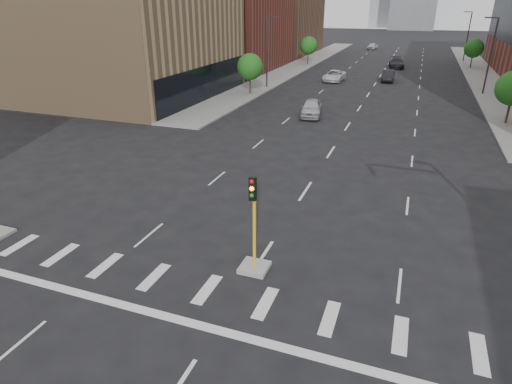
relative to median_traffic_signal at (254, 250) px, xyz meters
The scene contains 17 objects.
sidewalk_left_far 66.75m from the median_traffic_signal, 102.99° to the left, with size 5.00×92.00×0.15m, color gray.
sidewalk_right_far 66.75m from the median_traffic_signal, 77.01° to the left, with size 5.00×92.00×0.15m, color gray.
building_left_mid 41.90m from the median_traffic_signal, 131.55° to the left, with size 20.00×24.00×14.00m, color #967654.
building_left_far_a 63.52m from the median_traffic_signal, 115.74° to the left, with size 20.00×22.00×12.00m, color brown.
building_left_far_b 87.64m from the median_traffic_signal, 108.32° to the left, with size 20.00×24.00×13.00m, color brown.
median_traffic_signal is the anchor object (origin of this frame).
streetlight_right_a 48.12m from the median_traffic_signal, 73.76° to the left, with size 1.60×0.22×9.07m.
streetlight_right_b 82.23m from the median_traffic_signal, 80.60° to the left, with size 1.60×0.22×9.07m.
streetlight_left 43.36m from the median_traffic_signal, 108.10° to the left, with size 1.60×0.22×9.07m.
tree_left_near 38.73m from the median_traffic_signal, 111.23° to the left, with size 3.20×3.20×4.85m.
tree_left_far 67.54m from the median_traffic_signal, 101.97° to the left, with size 3.20×3.20×4.85m.
tree_right_far 72.44m from the median_traffic_signal, 78.85° to the left, with size 3.20×3.20×4.85m.
car_near_left 28.02m from the median_traffic_signal, 98.54° to the left, with size 2.01×5.00×1.70m, color #B9B9BE.
car_mid_right 52.23m from the median_traffic_signal, 88.35° to the left, with size 1.68×4.82×1.59m, color black.
car_far_left 50.02m from the median_traffic_signal, 96.83° to the left, with size 2.54×5.51×1.53m, color silver.
car_deep_right 67.40m from the median_traffic_signal, 88.55° to the left, with size 2.36×5.82×1.69m, color black.
car_distant 99.16m from the median_traffic_signal, 93.38° to the left, with size 1.79×4.44×1.51m, color silver.
Camera 1 is at (5.47, -5.65, 10.64)m, focal length 30.00 mm.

